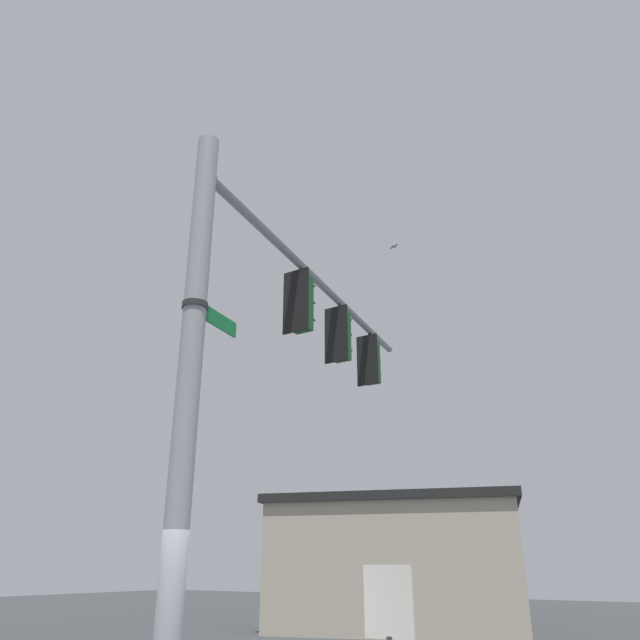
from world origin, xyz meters
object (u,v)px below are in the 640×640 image
Objects in this scene: traffic_light_nearest_pole at (302,304)px; bird_flying at (394,246)px; historical_marker at (390,636)px; traffic_light_mid_inner at (341,336)px; traffic_light_mid_outer at (371,362)px; street_name_sign at (205,312)px.

bird_flying is at bearing 95.66° from traffic_light_nearest_pole.
bird_flying is 11.97m from historical_marker.
traffic_light_mid_outer is at bearing 97.81° from traffic_light_mid_inner.
street_name_sign is (0.66, -4.80, -1.29)m from traffic_light_mid_inner.
street_name_sign is at bearing -82.22° from traffic_light_mid_inner.
bird_flying is (-0.28, 3.58, 3.90)m from traffic_light_mid_inner.
traffic_light_mid_inner is 1.12× the size of street_name_sign.
traffic_light_mid_inner is at bearing 126.27° from historical_marker.
traffic_light_mid_inner is 5.30m from bird_flying.
bird_flying reaches higher than traffic_light_mid_inner.
traffic_light_nearest_pole is 3.23m from street_name_sign.
street_name_sign is at bearing -82.24° from traffic_light_nearest_pole.
traffic_light_mid_inner is at bearing -82.19° from traffic_light_mid_outer.
traffic_light_mid_outer is 0.62× the size of historical_marker.
traffic_light_nearest_pole is 1.12× the size of street_name_sign.
traffic_light_mid_inner is at bearing 97.78° from street_name_sign.
street_name_sign reaches higher than historical_marker.
street_name_sign is 9.90m from bird_flying.
traffic_light_mid_outer is 4.69× the size of bird_flying.
traffic_light_mid_inner is (-0.26, 1.87, 0.00)m from traffic_light_nearest_pole.
historical_marker is (2.96, -7.22, -9.08)m from bird_flying.
traffic_light_mid_inner is 6.87m from historical_marker.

